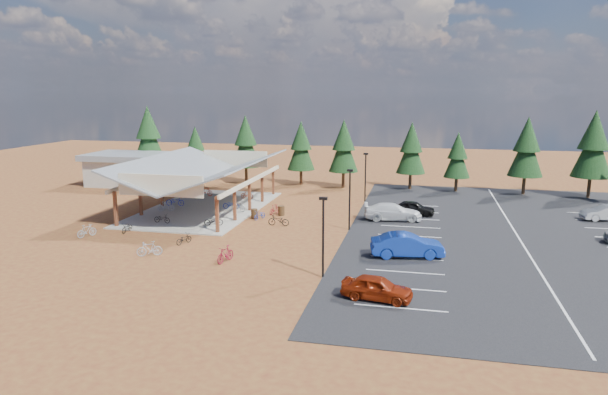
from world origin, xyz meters
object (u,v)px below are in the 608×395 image
(lamp_post_1, at_px, (350,195))
(trash_bin_0, at_px, (254,214))
(bike_3, at_px, (206,191))
(car_9, at_px, (606,213))
(car_0, at_px, (377,288))
(bike_12, at_px, (184,239))
(bike_16, at_px, (279,220))
(bike_13, at_px, (149,249))
(lamp_post_2, at_px, (365,174))
(bike_15, at_px, (274,209))
(bike_1, at_px, (166,206))
(bike_6, at_px, (231,205))
(bike_7, at_px, (247,195))
(bike_4, at_px, (214,221))
(car_3, at_px, (393,212))
(bike_0, at_px, (162,218))
(lamp_post_0, at_px, (323,231))
(bike_14, at_px, (260,215))
(trash_bin_1, at_px, (281,211))
(bike_5, at_px, (238,206))
(bike_9, at_px, (87,231))
(car_4, at_px, (413,208))
(outbuilding, at_px, (133,169))
(bike_11, at_px, (225,254))
(bike_pavilion, at_px, (204,171))
(car_1, at_px, (407,245))

(lamp_post_1, height_order, trash_bin_0, lamp_post_1)
(bike_3, relative_size, car_9, 0.39)
(bike_3, bearing_deg, car_0, -137.08)
(bike_12, bearing_deg, bike_16, -107.24)
(lamp_post_1, bearing_deg, bike_13, -141.04)
(lamp_post_2, xyz_separation_m, car_9, (22.03, -3.76, -2.26))
(trash_bin_0, height_order, bike_15, bike_15)
(bike_1, relative_size, bike_13, 0.89)
(bike_6, bearing_deg, bike_1, 108.49)
(bike_6, height_order, bike_7, bike_7)
(bike_4, relative_size, car_3, 0.31)
(bike_4, xyz_separation_m, bike_15, (3.79, 5.79, -0.06))
(bike_6, bearing_deg, bike_0, 146.03)
(bike_6, xyz_separation_m, car_9, (34.37, 3.10, 0.19))
(lamp_post_0, bearing_deg, bike_13, 172.57)
(lamp_post_2, bearing_deg, bike_14, -130.10)
(trash_bin_1, distance_m, bike_12, 11.92)
(car_3, bearing_deg, trash_bin_1, 83.88)
(trash_bin_1, height_order, bike_1, bike_1)
(bike_5, height_order, bike_12, bike_5)
(bike_14, xyz_separation_m, bike_15, (0.72, 2.35, 0.04))
(car_9, bearing_deg, bike_16, -82.95)
(bike_9, height_order, car_0, car_0)
(bike_16, height_order, car_4, car_4)
(lamp_post_1, bearing_deg, bike_0, -174.48)
(outbuilding, height_order, trash_bin_0, outbuilding)
(trash_bin_0, xyz_separation_m, car_3, (12.38, 2.06, 0.34))
(trash_bin_0, xyz_separation_m, bike_9, (-11.14, -8.96, 0.06))
(bike_6, relative_size, car_4, 0.42)
(bike_3, distance_m, bike_13, 21.67)
(car_4, bearing_deg, lamp_post_2, 47.19)
(bike_7, xyz_separation_m, car_4, (17.54, -3.56, 0.15))
(outbuilding, distance_m, trash_bin_1, 25.17)
(car_9, bearing_deg, bike_7, -102.42)
(bike_13, relative_size, car_9, 0.43)
(outbuilding, distance_m, bike_11, 34.39)
(bike_12, bearing_deg, bike_5, -70.95)
(bike_14, bearing_deg, bike_pavilion, 174.19)
(bike_3, height_order, bike_9, bike_3)
(bike_7, height_order, bike_15, bike_7)
(lamp_post_1, distance_m, car_0, 15.62)
(bike_13, relative_size, car_1, 0.35)
(lamp_post_1, bearing_deg, bike_15, 150.78)
(bike_4, bearing_deg, car_4, -82.51)
(bike_6, distance_m, bike_12, 12.11)
(bike_4, xyz_separation_m, bike_14, (3.07, 3.44, -0.11))
(lamp_post_2, bearing_deg, trash_bin_1, -130.84)
(lamp_post_2, xyz_separation_m, bike_11, (-7.05, -22.44, -2.42))
(outbuilding, xyz_separation_m, lamp_post_1, (29.00, -16.00, 0.95))
(trash_bin_0, relative_size, car_1, 0.18)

